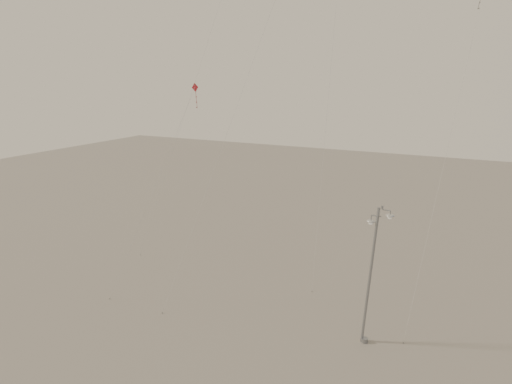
% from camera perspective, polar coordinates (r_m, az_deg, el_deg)
% --- Properties ---
extents(ground, '(160.00, 160.00, 0.00)m').
position_cam_1_polar(ground, '(28.92, -1.36, -20.22)').
color(ground, gray).
rests_on(ground, ground).
extents(street_lamp, '(1.62, 0.57, 9.65)m').
position_cam_1_polar(street_lamp, '(26.92, 16.16, -11.00)').
color(street_lamp, gray).
rests_on(street_lamp, ground).
extents(kite_1, '(5.17, 14.68, 29.02)m').
position_cam_1_polar(kite_1, '(34.82, 1.52, 22.68)').
color(kite_1, '#292422').
rests_on(kite_1, ground).
extents(kite_3, '(6.85, 3.96, 16.79)m').
position_cam_1_polar(kite_3, '(29.95, -11.88, 6.54)').
color(kite_3, maroon).
rests_on(kite_3, ground).
extents(kite_4, '(2.37, 10.30, 23.70)m').
position_cam_1_polar(kite_4, '(32.44, 27.68, 14.99)').
color(kite_4, '#292422').
rests_on(kite_4, ground).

